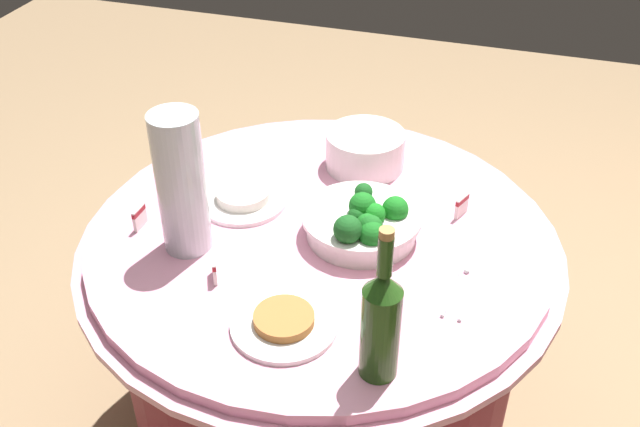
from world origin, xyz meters
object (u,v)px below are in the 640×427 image
serving_tongs (460,292)px  food_plate_rice (243,198)px  broccoli_bowl (363,223)px  food_plate_peanuts (284,322)px  plate_stack (365,150)px  wine_bottle (381,321)px  decorative_fruit_vase (182,187)px  label_placard_mid (139,216)px  label_placard_front (462,205)px  label_placard_rear (214,268)px

serving_tongs → food_plate_rice: bearing=-107.2°
broccoli_bowl → food_plate_peanuts: broccoli_bowl is taller
plate_stack → wine_bottle: size_ratio=0.62×
wine_bottle → decorative_fruit_vase: bearing=-115.5°
broccoli_bowl → label_placard_mid: broccoli_bowl is taller
label_placard_front → label_placard_rear: bearing=-50.2°
food_plate_peanuts → label_placard_front: (-0.49, 0.28, 0.02)m
plate_stack → label_placard_front: 0.32m
decorative_fruit_vase → food_plate_peanuts: 0.38m
wine_bottle → decorative_fruit_vase: 0.57m
label_placard_front → food_plate_rice: bearing=-78.5°
plate_stack → food_plate_rice: size_ratio=0.95×
decorative_fruit_vase → label_placard_front: decorative_fruit_vase is taller
plate_stack → label_placard_front: plate_stack is taller
plate_stack → decorative_fruit_vase: decorative_fruit_vase is taller
plate_stack → broccoli_bowl: bearing=13.9°
food_plate_rice → wine_bottle: bearing=45.9°
food_plate_rice → label_placard_front: (-0.11, 0.53, 0.02)m
serving_tongs → label_placard_rear: label_placard_rear is taller
label_placard_front → label_placard_rear: size_ratio=1.00×
decorative_fruit_vase → serving_tongs: 0.65m
serving_tongs → label_placard_mid: 0.77m
broccoli_bowl → decorative_fruit_vase: size_ratio=0.82×
food_plate_rice → food_plate_peanuts: 0.46m
plate_stack → wine_bottle: wine_bottle is taller
broccoli_bowl → serving_tongs: bearing=63.1°
food_plate_rice → label_placard_rear: bearing=10.4°
wine_bottle → label_placard_front: size_ratio=6.11×
label_placard_front → label_placard_mid: size_ratio=1.00×
broccoli_bowl → serving_tongs: 0.28m
label_placard_front → label_placard_mid: 0.78m
decorative_fruit_vase → label_placard_front: bearing=117.7°
label_placard_front → food_plate_peanuts: bearing=-29.9°
wine_bottle → decorative_fruit_vase: decorative_fruit_vase is taller
wine_bottle → label_placard_front: (-0.55, 0.07, -0.10)m
serving_tongs → label_placard_rear: (0.11, -0.52, 0.03)m
decorative_fruit_vase → label_placard_mid: (-0.03, -0.14, -0.13)m
decorative_fruit_vase → label_placard_front: size_ratio=6.18×
label_placard_front → label_placard_rear: same height
wine_bottle → serving_tongs: 0.31m
wine_bottle → label_placard_front: 0.56m
plate_stack → label_placard_mid: bearing=-46.0°
label_placard_mid → decorative_fruit_vase: bearing=78.5°
decorative_fruit_vase → label_placard_rear: (0.09, 0.11, -0.13)m
label_placard_mid → label_placard_rear: 0.28m
serving_tongs → label_placard_mid: label_placard_mid is taller
wine_bottle → food_plate_peanuts: size_ratio=1.53×
broccoli_bowl → label_placard_mid: 0.53m
label_placard_mid → label_placard_rear: bearing=64.2°
food_plate_peanuts → label_placard_front: label_placard_front is taller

